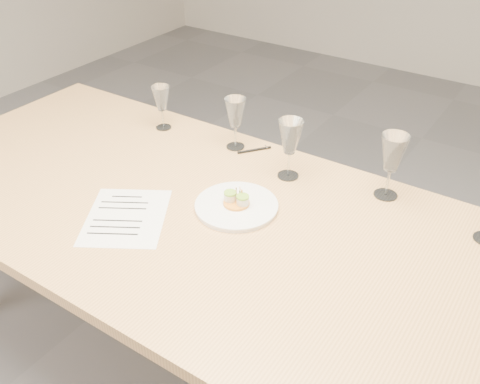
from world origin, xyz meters
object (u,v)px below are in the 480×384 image
Objects in this scene: dinner_plate at (237,205)px; wine_glass_1 at (235,114)px; ballpoint_pen at (254,150)px; wine_glass_3 at (393,154)px; wine_glass_0 at (161,99)px; recipe_sheet at (126,217)px; wine_glass_2 at (290,138)px; dining_table at (225,237)px.

dinner_plate is 1.34× the size of wine_glass_1.
dinner_plate is 2.38× the size of ballpoint_pen.
wine_glass_0 is at bearing -178.14° from wine_glass_3.
wine_glass_2 reaches higher than recipe_sheet.
wine_glass_3 is at bearing 47.88° from dining_table.
wine_glass_0 reaches higher than ballpoint_pen.
ballpoint_pen is (-0.15, 0.41, 0.07)m from dining_table.
dining_table is 0.50m from wine_glass_1.
wine_glass_0 reaches higher than dining_table.
wine_glass_1 is (-0.23, 0.40, 0.20)m from dining_table.
ballpoint_pen is at bearing 113.74° from dinner_plate.
wine_glass_1 is at bearing 124.59° from dinner_plate.
recipe_sheet is (-0.26, -0.23, -0.01)m from dinner_plate.
recipe_sheet is at bearing -138.50° from dinner_plate.
wine_glass_3 reaches higher than wine_glass_0.
recipe_sheet is at bearing -148.56° from dining_table.
dinner_plate reaches higher than dining_table.
dinner_plate is at bearing -98.94° from wine_glass_2.
wine_glass_2 is (0.04, 0.26, 0.14)m from dinner_plate.
dining_table is 11.02× the size of wine_glass_3.
ballpoint_pen is (0.11, 0.57, 0.00)m from recipe_sheet.
wine_glass_1 is at bearing 119.98° from dining_table.
recipe_sheet is at bearing -93.16° from wine_glass_1.
wine_glass_1 is at bearing -179.80° from wine_glass_3.
dining_table is 13.60× the size of wine_glass_0.
dining_table is 0.44m from ballpoint_pen.
wine_glass_0 is at bearing 133.07° from ballpoint_pen.
ballpoint_pen is 0.50× the size of wine_glass_3.
recipe_sheet is 1.75× the size of wine_glass_3.
wine_glass_1 is at bearing 165.11° from wine_glass_2.
wine_glass_3 is (0.36, 0.33, 0.14)m from dinner_plate.
wine_glass_3 reaches higher than dining_table.
recipe_sheet is 2.16× the size of wine_glass_0.
ballpoint_pen is 0.52× the size of wine_glass_2.
wine_glass_3 is at bearing -54.12° from ballpoint_pen.
recipe_sheet is 1.82× the size of wine_glass_2.
ballpoint_pen is 0.42m from wine_glass_0.
wine_glass_1 is 0.93× the size of wine_glass_2.
dinner_plate is 0.42m from wine_glass_1.
wine_glass_3 reaches higher than wine_glass_1.
dining_table is 11.45× the size of wine_glass_2.
ballpoint_pen is 0.15m from wine_glass_1.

